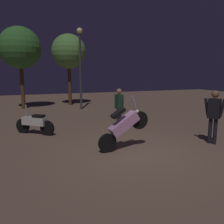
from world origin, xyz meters
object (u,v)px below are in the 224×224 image
motorcycle_white_parked_left (35,123)px  person_rider_beside (214,112)px  motorcycle_pink_foreground (124,126)px  streetlamp_near (80,58)px  person_bystander_far (119,104)px

motorcycle_white_parked_left → person_rider_beside: 6.36m
motorcycle_pink_foreground → streetlamp_near: size_ratio=0.33×
person_rider_beside → motorcycle_white_parked_left: bearing=117.9°
motorcycle_white_parked_left → streetlamp_near: bearing=-79.9°
person_rider_beside → streetlamp_near: bearing=74.5°
motorcycle_white_parked_left → streetlamp_near: streetlamp_near is taller
person_bystander_far → motorcycle_white_parked_left: bearing=-7.4°
motorcycle_pink_foreground → streetlamp_near: 8.58m
person_rider_beside → person_bystander_far: bearing=91.0°
person_bystander_far → streetlamp_near: (-0.33, 5.46, 2.18)m
motorcycle_pink_foreground → motorcycle_white_parked_left: (-2.42, 2.84, -0.31)m
person_rider_beside → streetlamp_near: streetlamp_near is taller
motorcycle_white_parked_left → motorcycle_pink_foreground: bearing=170.5°
motorcycle_white_parked_left → person_rider_beside: person_rider_beside is taller
streetlamp_near → person_bystander_far: bearing=-86.5°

